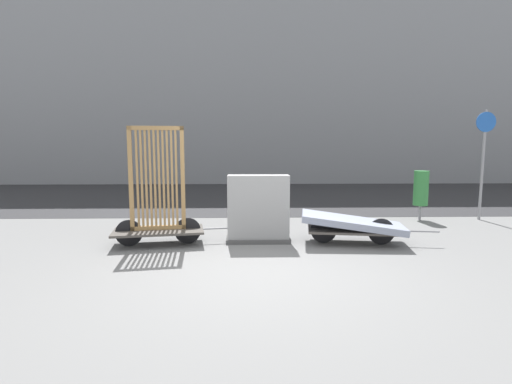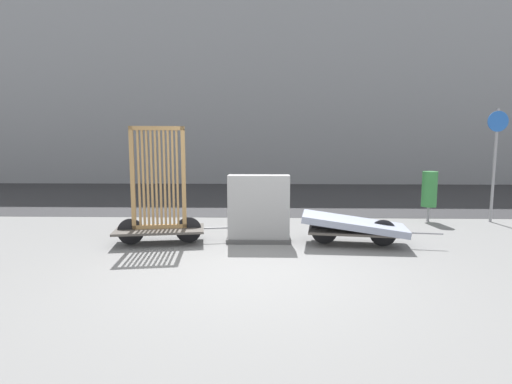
{
  "view_description": "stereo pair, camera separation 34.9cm",
  "coord_description": "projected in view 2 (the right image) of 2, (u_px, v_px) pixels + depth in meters",
  "views": [
    {
      "loc": [
        -0.17,
        -5.33,
        1.77
      ],
      "look_at": [
        0.0,
        1.49,
        0.92
      ],
      "focal_mm": 28.0,
      "sensor_mm": 36.0,
      "label": 1
    },
    {
      "loc": [
        0.18,
        -5.33,
        1.77
      ],
      "look_at": [
        0.0,
        1.49,
        0.92
      ],
      "focal_mm": 28.0,
      "sensor_mm": 36.0,
      "label": 2
    }
  ],
  "objects": [
    {
      "name": "road_strip",
      "position": [
        261.0,
        196.0,
        13.26
      ],
      "size": [
        56.0,
        7.71,
        0.01
      ],
      "color": "#2D2D30",
      "rests_on": "ground_plane"
    },
    {
      "name": "bike_cart_with_bedframe",
      "position": [
        159.0,
        205.0,
        6.95
      ],
      "size": [
        2.26,
        0.98,
        2.05
      ],
      "rotation": [
        0.0,
        0.0,
        0.16
      ],
      "color": "#4C4742",
      "rests_on": "ground_plane"
    },
    {
      "name": "trash_bin",
      "position": [
        429.0,
        189.0,
        8.9
      ],
      "size": [
        0.33,
        0.33,
        1.13
      ],
      "color": "gray",
      "rests_on": "ground_plane"
    },
    {
      "name": "building_facade",
      "position": [
        263.0,
        79.0,
        18.49
      ],
      "size": [
        48.0,
        4.0,
        9.36
      ],
      "color": "gray",
      "rests_on": "ground_plane"
    },
    {
      "name": "sign_post",
      "position": [
        495.0,
        153.0,
        8.75
      ],
      "size": [
        0.45,
        0.06,
        2.5
      ],
      "color": "gray",
      "rests_on": "ground_plane"
    },
    {
      "name": "bike_cart_with_mattress",
      "position": [
        354.0,
        225.0,
        6.9
      ],
      "size": [
        2.38,
        1.05,
        0.54
      ],
      "rotation": [
        0.0,
        0.0,
        -0.14
      ],
      "color": "#4C4742",
      "rests_on": "ground_plane"
    },
    {
      "name": "ground_plane",
      "position": [
        253.0,
        271.0,
        5.51
      ],
      "size": [
        60.0,
        60.0,
        0.0
      ],
      "primitive_type": "plane",
      "color": "slate"
    },
    {
      "name": "utility_cabinet",
      "position": [
        259.0,
        211.0,
        7.07
      ],
      "size": [
        1.14,
        0.41,
        1.2
      ],
      "color": "#4C4C4C",
      "rests_on": "ground_plane"
    }
  ]
}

